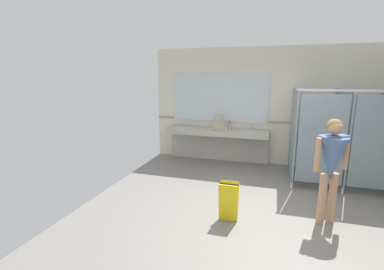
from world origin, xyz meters
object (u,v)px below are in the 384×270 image
(wet_floor_sign, at_px, (228,201))
(paper_cup, at_px, (226,129))
(handbag, at_px, (219,125))
(soap_dispenser, at_px, (229,125))
(person_standing, at_px, (331,160))

(wet_floor_sign, bearing_deg, paper_cup, 101.08)
(handbag, distance_m, soap_dispenser, 0.36)
(paper_cup, relative_size, wet_floor_sign, 0.15)
(wet_floor_sign, bearing_deg, person_standing, 14.97)
(soap_dispenser, distance_m, wet_floor_sign, 3.05)
(paper_cup, distance_m, wet_floor_sign, 2.80)
(paper_cup, bearing_deg, soap_dispenser, 80.70)
(handbag, bearing_deg, person_standing, -47.60)
(soap_dispenser, distance_m, paper_cup, 0.26)
(handbag, height_order, paper_cup, handbag)
(handbag, height_order, wet_floor_sign, handbag)
(person_standing, distance_m, paper_cup, 3.01)
(paper_cup, bearing_deg, wet_floor_sign, -78.92)
(handbag, distance_m, paper_cup, 0.20)
(wet_floor_sign, bearing_deg, handbag, 104.68)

